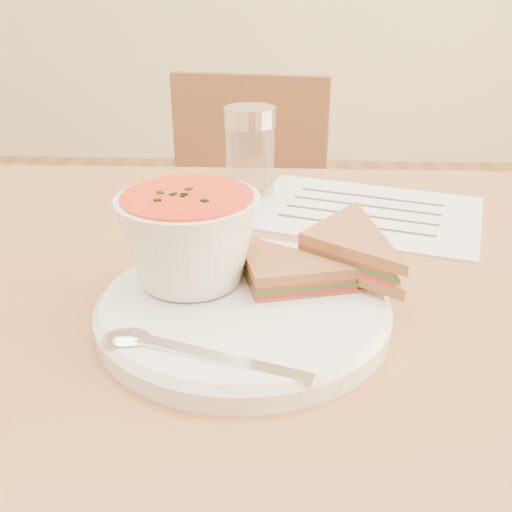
# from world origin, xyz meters

# --- Properties ---
(chair_far) EXTENTS (0.42, 0.42, 0.83)m
(chair_far) POSITION_xyz_m (-0.13, 0.65, 0.41)
(chair_far) COLOR brown
(chair_far) RESTS_ON floor
(plate) EXTENTS (0.32, 0.32, 0.02)m
(plate) POSITION_xyz_m (-0.06, -0.09, 0.76)
(plate) COLOR white
(plate) RESTS_ON dining_table
(soup_bowl) EXTENTS (0.15, 0.15, 0.08)m
(soup_bowl) POSITION_xyz_m (-0.11, -0.07, 0.81)
(soup_bowl) COLOR white
(soup_bowl) RESTS_ON plate
(sandwich_half_a) EXTENTS (0.12, 0.12, 0.03)m
(sandwich_half_a) POSITION_xyz_m (-0.05, -0.11, 0.78)
(sandwich_half_a) COLOR #AB673C
(sandwich_half_a) RESTS_ON plate
(sandwich_half_b) EXTENTS (0.15, 0.15, 0.03)m
(sandwich_half_b) POSITION_xyz_m (-0.02, -0.05, 0.79)
(sandwich_half_b) COLOR #AB673C
(sandwich_half_b) RESTS_ON plate
(spoon) EXTENTS (0.19, 0.09, 0.01)m
(spoon) POSITION_xyz_m (-0.09, -0.18, 0.77)
(spoon) COLOR silver
(spoon) RESTS_ON plate
(paper_menu) EXTENTS (0.33, 0.29, 0.00)m
(paper_menu) POSITION_xyz_m (0.07, 0.16, 0.75)
(paper_menu) COLOR white
(paper_menu) RESTS_ON dining_table
(condiment_shaker) EXTENTS (0.07, 0.07, 0.12)m
(condiment_shaker) POSITION_xyz_m (-0.07, 0.22, 0.81)
(condiment_shaker) COLOR silver
(condiment_shaker) RESTS_ON dining_table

